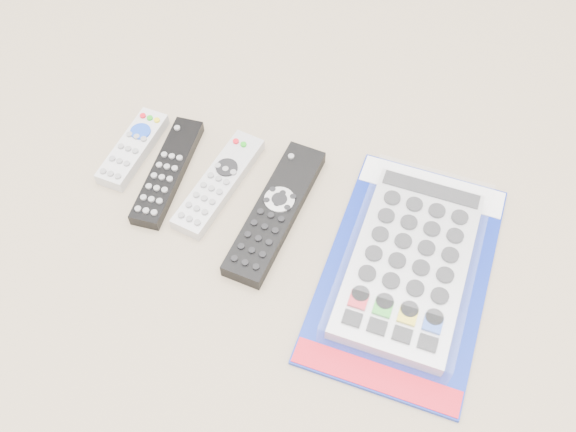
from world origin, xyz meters
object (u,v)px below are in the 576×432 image
(remote_large_black, at_px, (276,212))
(jumbo_remote_packaged, at_px, (410,262))
(remote_small_grey, at_px, (133,148))
(remote_silver_dvd, at_px, (219,183))
(remote_slim_black, at_px, (168,172))

(remote_large_black, distance_m, jumbo_remote_packaged, 0.19)
(remote_small_grey, relative_size, remote_silver_dvd, 0.77)
(remote_silver_dvd, relative_size, remote_large_black, 0.81)
(remote_small_grey, distance_m, remote_silver_dvd, 0.14)
(remote_silver_dvd, bearing_deg, jumbo_remote_packaged, -0.23)
(remote_slim_black, bearing_deg, remote_small_grey, 157.35)
(remote_large_black, xyz_separation_m, jumbo_remote_packaged, (0.19, -0.03, 0.01))
(remote_slim_black, height_order, remote_silver_dvd, same)
(remote_small_grey, relative_size, remote_large_black, 0.62)
(remote_small_grey, distance_m, remote_slim_black, 0.07)
(remote_small_grey, xyz_separation_m, remote_slim_black, (0.07, -0.02, -0.00))
(remote_slim_black, height_order, remote_large_black, remote_large_black)
(remote_large_black, height_order, jumbo_remote_packaged, jumbo_remote_packaged)
(remote_slim_black, height_order, jumbo_remote_packaged, jumbo_remote_packaged)
(remote_silver_dvd, height_order, jumbo_remote_packaged, jumbo_remote_packaged)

